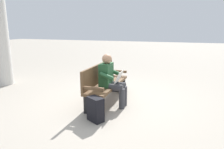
% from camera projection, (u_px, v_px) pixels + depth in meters
% --- Properties ---
extents(ground_plane, '(40.00, 40.00, 0.00)m').
position_uv_depth(ground_plane, '(107.00, 101.00, 5.02)').
color(ground_plane, '#A89E8E').
extents(bench_near, '(1.81, 0.51, 0.90)m').
position_uv_depth(bench_near, '(105.00, 83.00, 4.94)').
color(bench_near, brown).
rests_on(bench_near, ground).
extents(person_seated, '(0.58, 0.58, 1.18)m').
position_uv_depth(person_seated, '(111.00, 79.00, 4.64)').
color(person_seated, '#23512D').
rests_on(person_seated, ground).
extents(backpack, '(0.34, 0.37, 0.47)m').
position_uv_depth(backpack, '(96.00, 109.00, 3.94)').
color(backpack, black).
rests_on(backpack, ground).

